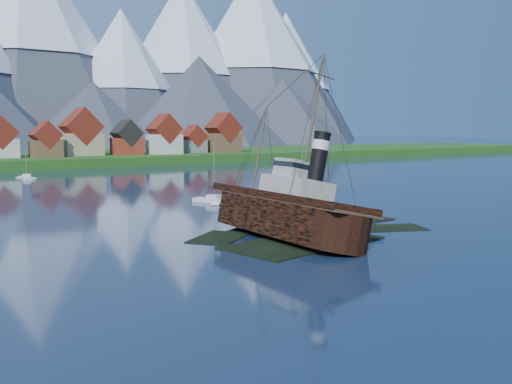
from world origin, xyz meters
TOP-DOWN VIEW (x-y plane):
  - ground at (0.00, 0.00)m, footprint 1400.00×1400.00m
  - shoal at (1.78, 2.15)m, footprint 31.71×21.24m
  - seawall at (0.00, 132.00)m, footprint 600.00×2.50m
  - tugboat_wreck at (-2.85, 3.65)m, footprint 6.58×28.35m
  - sailboat_d at (63.13, 76.03)m, footprint 6.29×8.39m
  - sailboat_e at (-6.43, 102.01)m, footprint 3.62×8.76m
  - sailboat_f at (7.38, 33.61)m, footprint 4.87×8.22m

SIDE VIEW (x-z plane):
  - shoal at x=1.78m, z-range -0.92..0.22m
  - ground at x=0.00m, z-range 0.00..0.00m
  - seawall at x=0.00m, z-range -1.00..1.00m
  - sailboat_e at x=-6.43m, z-range -4.73..5.16m
  - sailboat_f at x=7.38m, z-range -5.22..5.72m
  - sailboat_d at x=63.13m, z-range -5.56..6.09m
  - tugboat_wreck at x=-2.85m, z-range -8.40..14.07m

